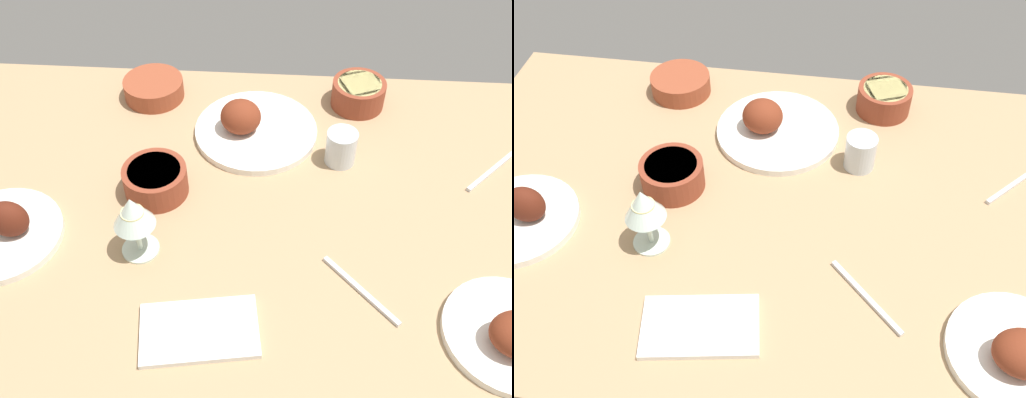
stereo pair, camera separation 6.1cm
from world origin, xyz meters
The scene contains 11 objects.
dining_table centered at (0.00, 0.00, 2.00)cm, with size 140.00×90.00×4.00cm, color tan.
plate_center_main centered at (-2.55, 21.74, 6.20)cm, with size 27.42×27.42×8.91cm.
plate_near_viewer centered at (-47.11, -11.27, 6.03)cm, with size 23.14×23.14×9.04cm.
bowl_potatoes centered at (21.83, 34.10, 7.38)cm, with size 12.47×12.47×6.25cm.
bowl_sauce centered at (-26.87, 34.04, 6.54)cm, with size 14.25×14.25×4.62cm.
bowl_cream centered at (-20.51, 2.73, 7.32)cm, with size 12.95×12.95×6.14cm.
wine_glass centered at (-20.85, -12.48, 13.93)cm, with size 7.60×7.60×14.00cm.
water_tumbler centered at (17.09, 14.32, 7.83)cm, with size 6.54×6.54×7.67cm, color silver.
folded_napkin centered at (-7.53, -29.10, 4.60)cm, with size 19.72×11.59×1.20cm, color white.
fork_loose centered at (49.67, 13.39, 4.40)cm, with size 18.37×0.90×0.80cm, color silver.
spoon_loose centered at (19.81, -19.10, 4.40)cm, with size 18.09×0.90×0.80cm, color silver.
Camera 1 is at (5.16, -77.18, 90.39)cm, focal length 40.52 mm.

